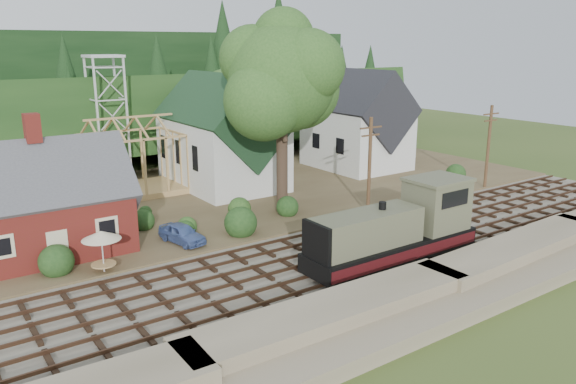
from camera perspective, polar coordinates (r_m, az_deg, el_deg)
ground at (r=37.30m, az=5.62°, el=-6.35°), size 140.00×140.00×0.00m
embankment at (r=31.90m, az=15.76°, el=-10.68°), size 64.00×5.00×1.60m
railroad_bed at (r=37.27m, az=5.62°, el=-6.24°), size 64.00×11.00×0.16m
village_flat at (r=51.54m, az=-7.48°, el=-0.22°), size 64.00×26.00×0.30m
hillside at (r=73.21m, az=-16.29°, el=3.68°), size 70.00×28.96×12.74m
ridge at (r=88.31m, az=-19.72°, el=5.23°), size 80.00×20.00×12.00m
depot at (r=39.22m, az=-23.74°, el=-1.56°), size 10.80×7.41×9.00m
church at (r=52.86m, az=-6.59°, el=5.76°), size 8.40×15.17×13.00m
farmhouse at (r=61.55m, az=7.01°, el=6.73°), size 8.40×10.80×10.60m
timber_frame at (r=52.10m, az=-15.51°, el=3.04°), size 8.20×6.20×6.99m
lattice_tower at (r=56.90m, az=-18.09°, el=10.70°), size 3.20×3.20×12.12m
big_tree at (r=44.22m, az=-0.51°, el=10.67°), size 10.90×8.40×14.70m
telegraph_pole_near at (r=44.32m, az=8.28°, el=2.72°), size 2.20×0.28×8.00m
telegraph_pole_far at (r=55.54m, az=19.69°, el=4.45°), size 2.20×0.28×8.00m
locomotive at (r=35.78m, az=11.17°, el=-3.82°), size 12.27×3.07×4.90m
car_blue at (r=38.88m, az=-10.72°, el=-4.14°), size 2.33×4.12×1.32m
car_red at (r=61.65m, az=7.03°, el=3.01°), size 4.83×3.39×1.22m
patio_set at (r=34.74m, az=-18.44°, el=-4.37°), size 2.28×2.28×2.54m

